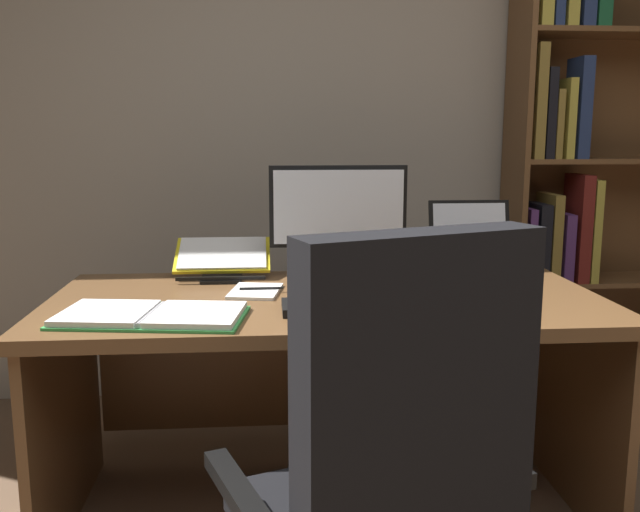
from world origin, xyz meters
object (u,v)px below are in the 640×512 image
Objects in this scene: laptop at (477,260)px; computer_mouse at (457,302)px; reading_stand_with_book at (223,258)px; open_binder at (152,315)px; notepad at (255,291)px; desk at (325,347)px; keyboard at (355,306)px; monitor at (338,222)px; bookshelf at (586,156)px; pen at (262,288)px.

laptop reaches higher than computer_mouse.
reading_stand_with_book reaches higher than open_binder.
desk is at bearing 2.97° from notepad.
reading_stand_with_book is at bearing 128.23° from keyboard.
reading_stand_with_book is (-0.41, 0.06, -0.13)m from monitor.
desk is 0.78× the size of bookshelf.
laptop is at bearing 0.82° from monitor.
desk is 3.57× the size of monitor.
desk is 0.50m from reading_stand_with_book.
computer_mouse is at bearing -129.00° from bookshelf.
pen is at bearing -141.51° from monitor.
notepad is at bearing 139.59° from keyboard.
bookshelf is 1.36m from monitor.
keyboard is 0.78× the size of open_binder.
desk is 1.62m from bookshelf.
bookshelf is at bearing 41.08° from open_binder.
reading_stand_with_book is at bearing 176.86° from laptop.
reading_stand_with_book is (-1.59, -0.58, -0.34)m from bookshelf.
computer_mouse is at bearing -35.23° from desk.
computer_mouse is at bearing -113.60° from laptop.
keyboard is 2.00× the size of notepad.
computer_mouse is (-0.20, -0.47, -0.03)m from laptop.
open_binder is (-0.57, -0.51, -0.19)m from monitor.
bookshelf is 1.75m from notepad.
computer_mouse is (0.37, -0.26, 0.21)m from desk.
laptop is 0.81m from pen.
keyboard is 0.38m from notepad.
laptop reaches higher than desk.
monitor is (-1.19, -0.63, -0.21)m from bookshelf.
computer_mouse is (0.30, 0.00, 0.01)m from keyboard.
desk is 0.30m from notepad.
notepad is (-0.29, 0.25, -0.01)m from keyboard.
desk is at bearing 3.26° from pen.
bookshelf is at bearing 28.14° from monitor.
laptop is (0.57, 0.21, 0.25)m from desk.
bookshelf is 1.73m from reading_stand_with_book.
bookshelf is at bearing 30.24° from pen.
computer_mouse is (0.30, -0.46, -0.18)m from monitor.
computer_mouse is at bearing -36.18° from reading_stand_with_book.
bookshelf reaches higher than laptop.
monitor is at bearing 72.13° from desk.
reading_stand_with_book reaches higher than computer_mouse.
open_binder is (-0.57, -0.05, -0.00)m from keyboard.
monitor is at bearing 123.08° from computer_mouse.
pen is at bearing -149.76° from bookshelf.
computer_mouse is 0.88m from reading_stand_with_book.
computer_mouse is 0.62m from pen.
monitor is 0.41m from notepad.
pen is at bearing 137.56° from keyboard.
desk is 16.52× the size of computer_mouse.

